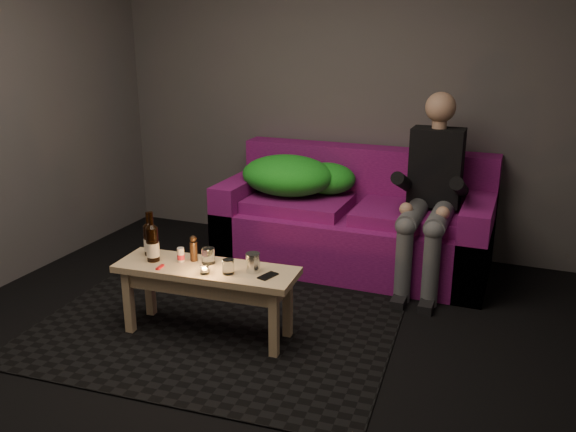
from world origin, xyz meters
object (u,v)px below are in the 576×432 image
sofa (355,224)px  coffee_table (207,279)px  person (431,189)px  beer_bottle_b (152,243)px  steel_cup (253,263)px  beer_bottle_a (149,239)px

sofa → coffee_table: bearing=-108.7°
person → beer_bottle_b: 1.98m
coffee_table → beer_bottle_b: (-0.35, -0.03, 0.20)m
sofa → steel_cup: 1.48m
beer_bottle_b → steel_cup: (0.64, 0.07, -0.06)m
coffee_table → beer_bottle_b: beer_bottle_b is taller
beer_bottle_a → coffee_table: bearing=-6.7°
beer_bottle_b → person: bearing=43.1°
beer_bottle_b → steel_cup: size_ratio=2.74×
coffee_table → beer_bottle_a: (-0.43, 0.05, 0.18)m
person → beer_bottle_b: bearing=-136.9°
person → coffee_table: bearing=-129.8°
person → sofa: bearing=164.2°
sofa → steel_cup: size_ratio=18.11×
beer_bottle_a → steel_cup: beer_bottle_a is taller
beer_bottle_a → beer_bottle_b: (0.08, -0.08, 0.01)m
sofa → beer_bottle_a: 1.73m
beer_bottle_a → beer_bottle_b: size_ratio=0.89×
beer_bottle_b → steel_cup: bearing=6.1°
person → beer_bottle_b: person is taller
steel_cup → coffee_table: bearing=-173.1°
beer_bottle_b → beer_bottle_a: bearing=134.1°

